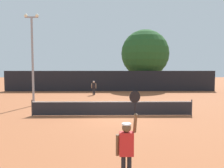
# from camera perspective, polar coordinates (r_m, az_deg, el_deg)

# --- Properties ---
(ground_plane) EXTENTS (120.00, 120.00, 0.00)m
(ground_plane) POSITION_cam_1_polar(r_m,az_deg,el_deg) (15.42, 0.06, -7.89)
(ground_plane) COLOR #9E5633
(tennis_net) EXTENTS (10.78, 0.08, 1.07)m
(tennis_net) POSITION_cam_1_polar(r_m,az_deg,el_deg) (15.32, 0.06, -6.01)
(tennis_net) COLOR #232328
(tennis_net) RESTS_ON ground
(perimeter_fence) EXTENTS (28.65, 0.12, 2.77)m
(perimeter_fence) POSITION_cam_1_polar(r_m,az_deg,el_deg) (30.95, -0.42, 0.76)
(perimeter_fence) COLOR black
(perimeter_fence) RESTS_ON ground
(player_serving) EXTENTS (0.68, 0.40, 2.59)m
(player_serving) POSITION_cam_1_polar(r_m,az_deg,el_deg) (6.31, 3.72, -14.91)
(player_serving) COLOR red
(player_serving) RESTS_ON ground
(player_receiving) EXTENTS (0.57, 0.24, 1.64)m
(player_receiving) POSITION_cam_1_polar(r_m,az_deg,el_deg) (26.71, -4.57, -0.63)
(player_receiving) COLOR black
(player_receiving) RESTS_ON ground
(tennis_ball) EXTENTS (0.07, 0.07, 0.07)m
(tennis_ball) POSITION_cam_1_polar(r_m,az_deg,el_deg) (16.47, -7.93, -7.03)
(tennis_ball) COLOR #CCE033
(tennis_ball) RESTS_ON ground
(light_pole) EXTENTS (1.18, 0.28, 7.63)m
(light_pole) POSITION_cam_1_polar(r_m,az_deg,el_deg) (20.23, -19.30, 7.19)
(light_pole) COLOR gray
(light_pole) RESTS_ON ground
(large_tree) EXTENTS (7.14, 7.14, 8.89)m
(large_tree) POSITION_cam_1_polar(r_m,az_deg,el_deg) (34.86, 8.27, 7.54)
(large_tree) COLOR brown
(large_tree) RESTS_ON ground
(parked_car_near) EXTENTS (1.94, 4.22, 1.69)m
(parked_car_near) POSITION_cam_1_polar(r_m,az_deg,el_deg) (38.32, -11.82, 0.41)
(parked_car_near) COLOR navy
(parked_car_near) RESTS_ON ground
(parked_car_mid) EXTENTS (1.92, 4.20, 1.69)m
(parked_car_mid) POSITION_cam_1_polar(r_m,az_deg,el_deg) (37.50, -4.92, 0.40)
(parked_car_mid) COLOR #B7B7BC
(parked_car_mid) RESTS_ON ground
(parked_car_far) EXTENTS (2.48, 4.43, 1.69)m
(parked_car_far) POSITION_cam_1_polar(r_m,az_deg,el_deg) (36.47, 9.15, 0.26)
(parked_car_far) COLOR #B7B7BC
(parked_car_far) RESTS_ON ground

